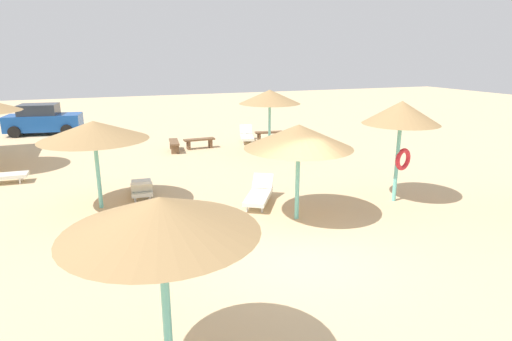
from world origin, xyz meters
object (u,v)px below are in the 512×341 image
object	(u,v)px
parked_car	(43,120)
parasol_6	(401,114)
parasol_2	(299,137)
lounger_1	(247,136)
lounger_5	(142,188)
bench_0	(199,142)
parasol_4	(160,216)
parasol_5	(94,131)
bench_1	(174,144)
bench_2	(269,134)
parasol_1	(270,97)
lounger_2	(259,194)

from	to	relation	value
parked_car	parasol_6	bearing A→B (deg)	-55.80
parasol_2	lounger_1	size ratio (longest dim) A/B	1.50
lounger_5	bench_0	bearing A→B (deg)	61.86
lounger_5	parasol_4	bearing A→B (deg)	-93.86
parasol_5	bench_1	world-z (taller)	parasol_5
parasol_6	bench_2	bearing A→B (deg)	89.89
parasol_4	parked_car	distance (m)	22.27
lounger_5	bench_1	xyz separation A→B (m)	(2.21, 6.33, 0.03)
lounger_1	parasol_5	bearing A→B (deg)	-133.86
parasol_6	bench_0	distance (m)	10.72
parasol_4	parked_car	size ratio (longest dim) A/B	0.66
parasol_1	parasol_5	xyz separation A→B (m)	(-7.69, -5.26, -0.21)
bench_2	lounger_2	bearing A→B (deg)	-114.45
parked_car	lounger_2	bearing A→B (deg)	-64.72
parasol_2	parasol_4	world-z (taller)	parasol_4
parasol_6	bench_0	xyz separation A→B (m)	(-3.90, 9.69, -2.40)
parasol_5	parked_car	bearing A→B (deg)	100.88
parasol_1	parasol_2	world-z (taller)	parasol_1
parasol_2	bench_0	world-z (taller)	parasol_2
parasol_1	bench_0	bearing A→B (deg)	148.99
lounger_5	bench_2	size ratio (longest dim) A/B	1.25
parasol_2	parasol_5	size ratio (longest dim) A/B	0.95
lounger_2	bench_1	size ratio (longest dim) A/B	1.26
parasol_5	parasol_6	distance (m)	9.05
parasol_5	bench_0	bearing A→B (deg)	56.02
parasol_2	bench_2	distance (m)	11.27
lounger_5	bench_0	world-z (taller)	lounger_5
parasol_2	parasol_5	xyz separation A→B (m)	(-5.11, 2.90, 0.00)
bench_1	lounger_1	bearing A→B (deg)	12.60
lounger_2	lounger_5	world-z (taller)	lounger_5
lounger_5	parasol_5	bearing A→B (deg)	-157.05
parasol_2	lounger_5	size ratio (longest dim) A/B	1.53
parasol_4	bench_2	size ratio (longest dim) A/B	1.81
bench_0	parked_car	size ratio (longest dim) A/B	0.36
lounger_1	bench_0	xyz separation A→B (m)	(-2.71, -0.72, 0.02)
parasol_5	lounger_2	xyz separation A→B (m)	(4.58, -1.37, -2.03)
parasol_2	parked_car	bearing A→B (deg)	114.76
bench_2	parked_car	bearing A→B (deg)	150.53
lounger_2	bench_0	bearing A→B (deg)	88.91
parasol_6	parasol_5	bearing A→B (deg)	162.91
parasol_1	bench_1	size ratio (longest dim) A/B	1.88
parasol_6	parasol_4	bearing A→B (deg)	-146.49
parasol_2	parked_car	xyz separation A→B (m)	(-7.81, 16.93, -1.52)
parasol_5	bench_0	world-z (taller)	parasol_5
parasol_4	bench_1	size ratio (longest dim) A/B	1.82
lounger_2	bench_1	bearing A→B (deg)	97.61
parasol_1	parasol_5	world-z (taller)	parasol_1
parasol_5	bench_0	distance (m)	8.71
parasol_2	parasol_4	bearing A→B (deg)	-131.36
lounger_2	lounger_1	bearing A→B (deg)	72.54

